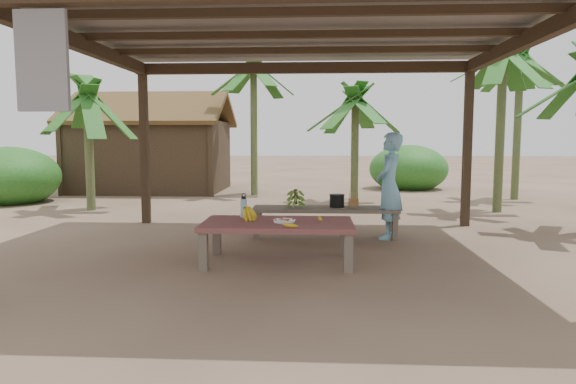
# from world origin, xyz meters

# --- Properties ---
(ground) EXTENTS (80.00, 80.00, 0.00)m
(ground) POSITION_xyz_m (0.00, 0.00, 0.00)
(ground) COLOR brown
(ground) RESTS_ON ground
(pavilion) EXTENTS (6.60, 5.60, 2.95)m
(pavilion) POSITION_xyz_m (-0.01, -0.01, 2.78)
(pavilion) COLOR black
(pavilion) RESTS_ON ground
(work_table) EXTENTS (1.81, 1.02, 0.50)m
(work_table) POSITION_xyz_m (-0.23, -0.54, 0.43)
(work_table) COLOR brown
(work_table) RESTS_ON ground
(bench) EXTENTS (2.21, 0.64, 0.45)m
(bench) POSITION_xyz_m (0.37, 1.15, 0.39)
(bench) COLOR brown
(bench) RESTS_ON ground
(ripe_banana_bunch) EXTENTS (0.29, 0.25, 0.17)m
(ripe_banana_bunch) POSITION_xyz_m (-0.65, -0.42, 0.59)
(ripe_banana_bunch) COLOR yellow
(ripe_banana_bunch) RESTS_ON work_table
(plate) EXTENTS (0.27, 0.27, 0.04)m
(plate) POSITION_xyz_m (-0.15, -0.59, 0.52)
(plate) COLOR white
(plate) RESTS_ON work_table
(loose_banana_front) EXTENTS (0.18, 0.06, 0.04)m
(loose_banana_front) POSITION_xyz_m (-0.05, -0.93, 0.52)
(loose_banana_front) COLOR yellow
(loose_banana_front) RESTS_ON work_table
(loose_banana_side) EXTENTS (0.07, 0.16, 0.04)m
(loose_banana_side) POSITION_xyz_m (0.28, -0.41, 0.52)
(loose_banana_side) COLOR yellow
(loose_banana_side) RESTS_ON work_table
(water_flask) EXTENTS (0.08, 0.08, 0.31)m
(water_flask) POSITION_xyz_m (-0.69, -0.21, 0.63)
(water_flask) COLOR #42AFCF
(water_flask) RESTS_ON work_table
(green_banana_stalk) EXTENTS (0.26, 0.26, 0.29)m
(green_banana_stalk) POSITION_xyz_m (-0.08, 1.15, 0.60)
(green_banana_stalk) COLOR #598C2D
(green_banana_stalk) RESTS_ON bench
(cooking_pot) EXTENTS (0.22, 0.22, 0.19)m
(cooking_pot) POSITION_xyz_m (0.55, 1.21, 0.54)
(cooking_pot) COLOR black
(cooking_pot) RESTS_ON bench
(skewer_rack) EXTENTS (0.18, 0.08, 0.24)m
(skewer_rack) POSITION_xyz_m (0.80, 1.11, 0.57)
(skewer_rack) COLOR #A57F47
(skewer_rack) RESTS_ON bench
(woman) EXTENTS (0.57, 0.68, 1.59)m
(woman) POSITION_xyz_m (1.32, 1.07, 0.80)
(woman) COLOR #69A7C7
(woman) RESTS_ON ground
(hut) EXTENTS (4.40, 3.43, 2.85)m
(hut) POSITION_xyz_m (-4.50, 8.00, 1.10)
(hut) COLOR black
(hut) RESTS_ON ground
(banana_plant_ne) EXTENTS (1.80, 1.80, 3.45)m
(banana_plant_ne) POSITION_xyz_m (3.94, 4.04, 2.96)
(banana_plant_ne) COLOR #596638
(banana_plant_ne) RESTS_ON ground
(banana_plant_n) EXTENTS (1.80, 1.80, 2.67)m
(banana_plant_n) POSITION_xyz_m (1.13, 5.55, 2.20)
(banana_plant_n) COLOR #596638
(banana_plant_n) RESTS_ON ground
(banana_plant_nw) EXTENTS (1.80, 1.80, 3.66)m
(banana_plant_nw) POSITION_xyz_m (-1.42, 6.94, 3.16)
(banana_plant_nw) COLOR #596638
(banana_plant_nw) RESTS_ON ground
(banana_plant_w) EXTENTS (1.80, 1.80, 2.61)m
(banana_plant_w) POSITION_xyz_m (-4.50, 3.83, 2.13)
(banana_plant_w) COLOR #596638
(banana_plant_w) RESTS_ON ground
(banana_plant_far) EXTENTS (1.80, 1.80, 3.72)m
(banana_plant_far) POSITION_xyz_m (5.15, 6.33, 3.21)
(banana_plant_far) COLOR #596638
(banana_plant_far) RESTS_ON ground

